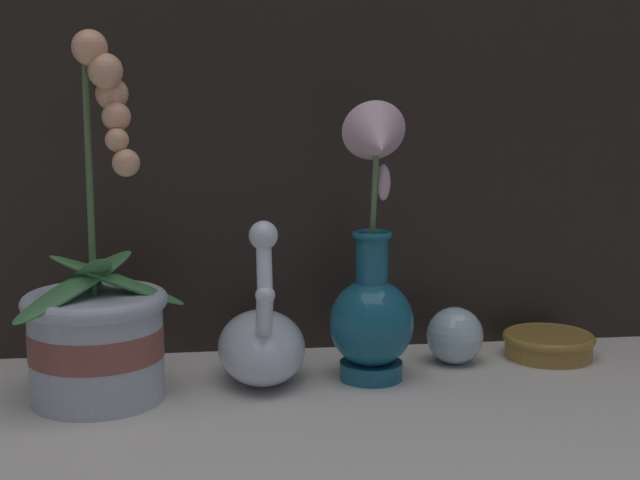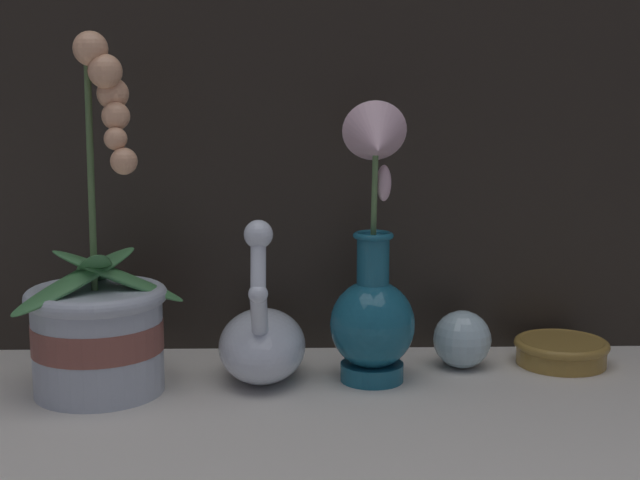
{
  "view_description": "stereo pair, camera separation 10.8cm",
  "coord_description": "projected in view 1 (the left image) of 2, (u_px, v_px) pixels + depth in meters",
  "views": [
    {
      "loc": [
        -0.15,
        -0.92,
        0.36
      ],
      "look_at": [
        -0.02,
        0.15,
        0.18
      ],
      "focal_mm": 50.0,
      "sensor_mm": 36.0,
      "label": 1
    },
    {
      "loc": [
        -0.04,
        -0.92,
        0.36
      ],
      "look_at": [
        -0.02,
        0.15,
        0.18
      ],
      "focal_mm": 50.0,
      "sensor_mm": 36.0,
      "label": 2
    }
  ],
  "objects": [
    {
      "name": "amber_dish",
      "position": [
        549.0,
        343.0,
        1.21
      ],
      "size": [
        0.12,
        0.12,
        0.03
      ],
      "color": "olive",
      "rests_on": "ground_plane"
    },
    {
      "name": "glass_sphere",
      "position": [
        455.0,
        335.0,
        1.18
      ],
      "size": [
        0.08,
        0.08,
        0.08
      ],
      "color": "silver",
      "rests_on": "ground_plane"
    },
    {
      "name": "orchid_potted_plant",
      "position": [
        97.0,
        324.0,
        1.04
      ],
      "size": [
        0.2,
        0.21,
        0.43
      ],
      "color": "#B2BCCC",
      "rests_on": "ground_plane"
    },
    {
      "name": "swan_figurine",
      "position": [
        261.0,
        341.0,
        1.11
      ],
      "size": [
        0.11,
        0.19,
        0.21
      ],
      "color": "silver",
      "rests_on": "ground_plane"
    },
    {
      "name": "blue_vase",
      "position": [
        373.0,
        289.0,
        1.1
      ],
      "size": [
        0.11,
        0.12,
        0.35
      ],
      "color": "#195B75",
      "rests_on": "ground_plane"
    },
    {
      "name": "ground_plane",
      "position": [
        356.0,
        423.0,
        0.97
      ],
      "size": [
        2.8,
        2.8,
        0.0
      ],
      "primitive_type": "plane",
      "color": "beige"
    }
  ]
}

